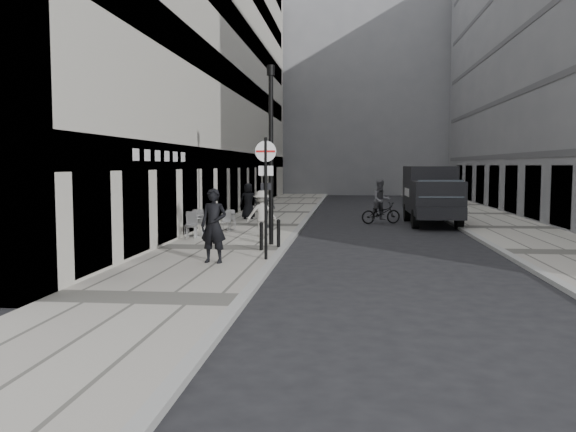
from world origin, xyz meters
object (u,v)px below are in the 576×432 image
object	(u,v)px
walking_man	(214,226)
cyclist	(381,207)
sign_post	(266,181)
lamppost	(271,146)
panel_van	(431,192)

from	to	relation	value
walking_man	cyclist	world-z (taller)	walking_man
sign_post	lamppost	distance (m)	3.49
lamppost	cyclist	xyz separation A→B (m)	(4.13, 9.00, -2.63)
walking_man	lamppost	size ratio (longest dim) A/B	0.34
sign_post	walking_man	bearing A→B (deg)	-150.88
walking_man	sign_post	bearing A→B (deg)	39.50
walking_man	panel_van	size ratio (longest dim) A/B	0.35
lamppost	cyclist	bearing A→B (deg)	65.36
sign_post	cyclist	xyz separation A→B (m)	(3.85, 12.30, -1.52)
walking_man	lamppost	world-z (taller)	lamppost
walking_man	lamppost	bearing A→B (deg)	85.66
cyclist	panel_van	bearing A→B (deg)	-22.16
panel_van	cyclist	world-z (taller)	panel_van
sign_post	lamppost	size ratio (longest dim) A/B	0.58
walking_man	sign_post	world-z (taller)	sign_post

